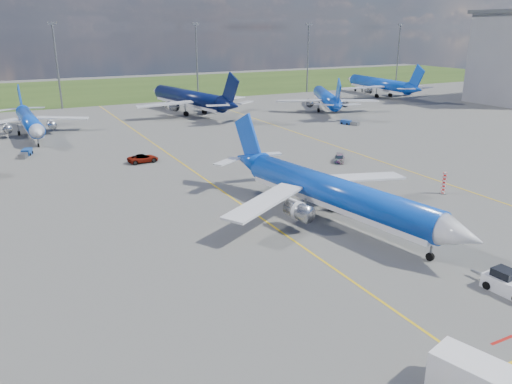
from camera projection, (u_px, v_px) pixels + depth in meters
name	position (u px, v px, depth m)	size (l,w,h in m)	color
ground	(314.00, 255.00, 49.14)	(400.00, 400.00, 0.00)	#535350
grass_strip	(78.00, 91.00, 175.71)	(400.00, 80.00, 0.01)	#2D4719
taxiway_lines	(209.00, 181.00, 72.59)	(60.25, 160.00, 0.02)	gold
floodlight_masts	(131.00, 60.00, 142.36)	(202.20, 0.50, 22.70)	slate
warning_post	(444.00, 183.00, 66.73)	(0.50, 0.50, 3.00)	red
bg_jet_nnw	(32.00, 136.00, 102.66)	(25.92, 34.02, 8.91)	blue
bg_jet_n	(190.00, 113.00, 129.75)	(33.28, 43.69, 11.44)	#07113B
bg_jet_ne	(326.00, 111.00, 134.26)	(28.66, 37.61, 9.85)	blue
bg_jet_ene	(378.00, 96.00, 162.40)	(31.87, 41.84, 10.96)	blue
main_airliner	(333.00, 221.00, 57.63)	(29.30, 38.45, 10.07)	blue
pushback_tug	(508.00, 284.00, 42.04)	(2.41, 5.73, 1.92)	silver
service_van	(480.00, 382.00, 29.66)	(2.50, 5.68, 2.50)	white
service_car_b	(143.00, 158.00, 82.53)	(2.32, 5.03, 1.40)	#999999
service_car_c	(339.00, 159.00, 82.87)	(1.61, 3.96, 1.15)	#999999
baggage_tug_w	(333.00, 186.00, 68.61)	(2.45, 5.42, 1.18)	#19489A
baggage_tug_c	(26.00, 153.00, 86.74)	(2.66, 4.81, 1.05)	#184492
baggage_tug_e	(349.00, 123.00, 114.66)	(2.63, 4.53, 0.99)	#183F94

